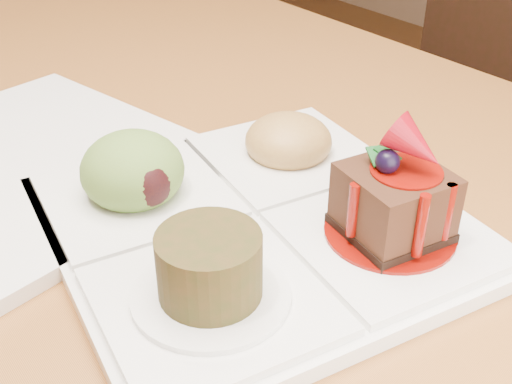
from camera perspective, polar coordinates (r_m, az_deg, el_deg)
chair_right at (r=1.13m, az=20.26°, el=6.20°), size 0.46×0.46×1.00m
sampler_plate at (r=0.46m, az=-0.47°, el=-1.19°), size 0.32×0.32×0.11m
second_plate at (r=0.57m, az=-21.15°, el=1.64°), size 0.35×0.35×0.01m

